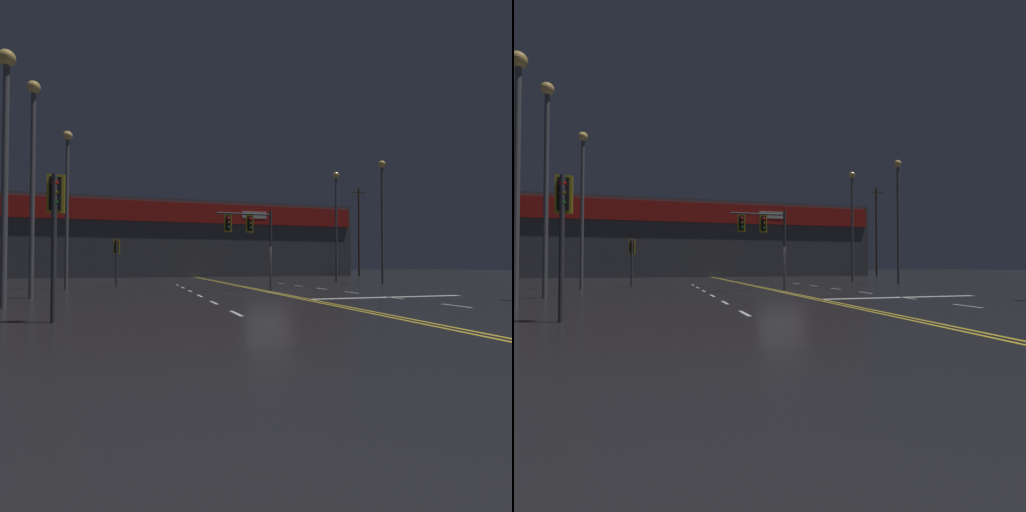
# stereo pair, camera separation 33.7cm
# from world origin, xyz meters

# --- Properties ---
(ground_plane) EXTENTS (200.00, 200.00, 0.00)m
(ground_plane) POSITION_xyz_m (0.00, 0.00, 0.00)
(ground_plane) COLOR black
(road_markings) EXTENTS (11.94, 60.00, 0.01)m
(road_markings) POSITION_xyz_m (0.63, -0.80, 0.00)
(road_markings) COLOR gold
(road_markings) RESTS_ON ground
(traffic_signal_median) EXTENTS (3.21, 0.36, 4.58)m
(traffic_signal_median) POSITION_xyz_m (-0.88, 1.01, 3.43)
(traffic_signal_median) COLOR #38383D
(traffic_signal_median) RESTS_ON ground
(traffic_signal_corner_southwest) EXTENTS (0.42, 0.36, 3.77)m
(traffic_signal_corner_southwest) POSITION_xyz_m (-8.87, -9.41, 2.77)
(traffic_signal_corner_southwest) COLOR #38383D
(traffic_signal_corner_southwest) RESTS_ON ground
(traffic_signal_corner_northwest) EXTENTS (0.42, 0.36, 3.21)m
(traffic_signal_corner_northwest) POSITION_xyz_m (-8.20, 8.16, 2.36)
(traffic_signal_corner_northwest) COLOR #38383D
(traffic_signal_corner_northwest) RESTS_ON ground
(streetlight_near_left) EXTENTS (0.56, 0.56, 9.76)m
(streetlight_near_left) POSITION_xyz_m (10.09, 11.26, 6.20)
(streetlight_near_left) COLOR #59595E
(streetlight_near_left) RESTS_ON ground
(streetlight_near_right) EXTENTS (0.56, 0.56, 8.76)m
(streetlight_near_right) POSITION_xyz_m (-11.15, -5.34, 5.65)
(streetlight_near_right) COLOR #59595E
(streetlight_near_right) RESTS_ON ground
(streetlight_median_approach) EXTENTS (0.56, 0.56, 9.66)m
(streetlight_median_approach) POSITION_xyz_m (11.51, 6.42, 6.15)
(streetlight_median_approach) COLOR #59595E
(streetlight_median_approach) RESTS_ON ground
(streetlight_far_left) EXTENTS (0.56, 0.56, 9.60)m
(streetlight_far_left) POSITION_xyz_m (-10.95, 5.72, 6.11)
(streetlight_far_left) COLOR #59595E
(streetlight_far_left) RESTS_ON ground
(streetlight_far_right) EXTENTS (0.56, 0.56, 9.56)m
(streetlight_far_right) POSITION_xyz_m (-11.27, -1.12, 6.09)
(streetlight_far_right) COLOR #59595E
(streetlight_far_right) RESTS_ON ground
(building_backdrop) EXTENTS (43.09, 10.23, 9.60)m
(building_backdrop) POSITION_xyz_m (0.00, 33.60, 4.82)
(building_backdrop) COLOR #4C4C51
(building_backdrop) RESTS_ON ground
(utility_pole_row) EXTENTS (46.19, 0.26, 11.95)m
(utility_pole_row) POSITION_xyz_m (2.70, 27.25, 5.58)
(utility_pole_row) COLOR #4C3828
(utility_pole_row) RESTS_ON ground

